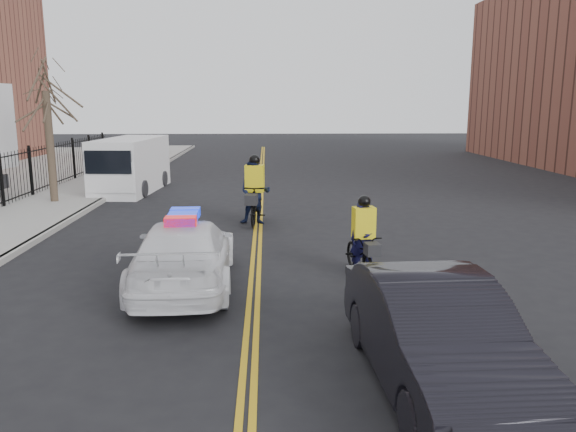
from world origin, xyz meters
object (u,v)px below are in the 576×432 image
at_px(police_cruiser, 184,253).
at_px(cyclist_far, 255,197).
at_px(cargo_van, 130,166).
at_px(cyclist_near, 363,247).
at_px(dark_sedan, 436,335).

distance_m(police_cruiser, cyclist_far, 6.22).
distance_m(cargo_van, cyclist_near, 14.46).
xyz_separation_m(cargo_van, cyclist_near, (7.88, -12.11, -0.49)).
distance_m(police_cruiser, cyclist_near, 3.85).
xyz_separation_m(dark_sedan, cyclist_far, (-2.56, 10.44, 0.11)).
height_order(dark_sedan, cyclist_far, cyclist_far).
bearing_deg(cargo_van, cyclist_near, -52.46).
height_order(dark_sedan, cargo_van, cargo_van).
xyz_separation_m(cyclist_near, cyclist_far, (-2.47, 5.40, 0.24)).
bearing_deg(cargo_van, police_cruiser, -67.76).
xyz_separation_m(cargo_van, cyclist_far, (5.41, -6.71, -0.25)).
bearing_deg(dark_sedan, cyclist_far, 100.70).
distance_m(dark_sedan, cargo_van, 18.92).
bearing_deg(cyclist_near, cargo_van, 115.20).
bearing_deg(police_cruiser, cyclist_near, -172.20).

